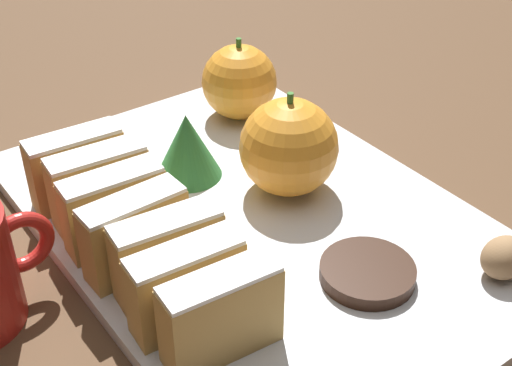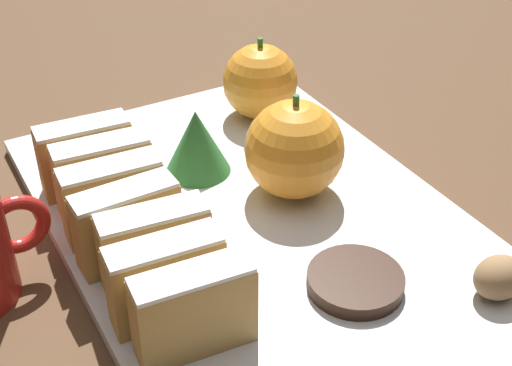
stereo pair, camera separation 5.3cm
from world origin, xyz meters
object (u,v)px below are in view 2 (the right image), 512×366
(orange_near, at_px, (260,82))
(orange_far, at_px, (294,149))
(chocolate_cookie, at_px, (355,281))
(walnut, at_px, (499,277))

(orange_near, height_order, orange_far, orange_far)
(orange_far, distance_m, chocolate_cookie, 0.12)
(orange_near, distance_m, walnut, 0.29)
(walnut, height_order, chocolate_cookie, walnut)
(walnut, bearing_deg, chocolate_cookie, 146.44)
(orange_far, bearing_deg, chocolate_cookie, -101.20)
(walnut, bearing_deg, orange_near, 93.06)
(orange_far, height_order, walnut, orange_far)
(orange_near, distance_m, orange_far, 0.13)
(orange_near, xyz_separation_m, orange_far, (-0.04, -0.12, 0.00))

